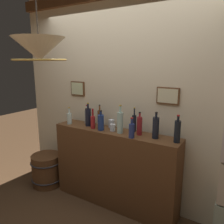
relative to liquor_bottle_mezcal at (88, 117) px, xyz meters
The scene contains 19 objects.
panelled_rear_partition 0.57m from the liquor_bottle_mezcal, 29.96° to the left, with size 3.34×0.15×2.79m.
bar_shelf_unit 0.76m from the liquor_bottle_mezcal, ahead, with size 1.68×0.33×1.02m, color brown.
liquor_bottle_mezcal is the anchor object (origin of this frame).
liquor_bottle_gin 0.64m from the liquor_bottle_mezcal, ahead, with size 0.05×0.05×0.30m.
liquor_bottle_bourbon 0.29m from the liquor_bottle_mezcal, 168.37° to the right, with size 0.07×0.07×0.23m.
liquor_bottle_rye 1.19m from the liquor_bottle_mezcal, ahead, with size 0.07×0.07×0.30m.
liquor_bottle_rum 0.13m from the liquor_bottle_mezcal, 134.12° to the left, with size 0.07×0.07×0.26m.
liquor_bottle_vermouth 0.95m from the liquor_bottle_mezcal, ahead, with size 0.07×0.07×0.30m.
liquor_bottle_whiskey 0.26m from the liquor_bottle_mezcal, 15.03° to the right, with size 0.08×0.08×0.25m.
liquor_bottle_sherry 0.52m from the liquor_bottle_mezcal, ahead, with size 0.07×0.07×0.34m.
liquor_bottle_amaro 0.75m from the liquor_bottle_mezcal, ahead, with size 0.06×0.06×0.28m.
liquor_bottle_port 0.73m from the liquor_bottle_mezcal, 10.02° to the right, with size 0.07×0.07×0.24m.
liquor_bottle_brandy 0.16m from the liquor_bottle_mezcal, 26.57° to the left, with size 0.06×0.06×0.29m.
liquor_bottle_tequila 0.14m from the liquor_bottle_mezcal, 26.59° to the right, with size 0.06×0.06×0.26m.
glass_tumbler_rocks 0.41m from the liquor_bottle_mezcal, ahead, with size 0.07×0.07×0.09m.
glass_tumbler_highball 0.33m from the liquor_bottle_mezcal, 18.74° to the left, with size 0.08×0.08×0.10m.
glass_tumbler_shot 0.39m from the liquor_bottle_mezcal, behind, with size 0.06×0.06×0.10m.
pendant_lamp 1.18m from the liquor_bottle_mezcal, 82.80° to the right, with size 0.49×0.49×0.57m.
wooden_barrel 1.16m from the liquor_bottle_mezcal, 169.02° to the right, with size 0.47×0.47×0.48m.
Camera 1 is at (1.40, -1.44, 1.87)m, focal length 35.98 mm.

